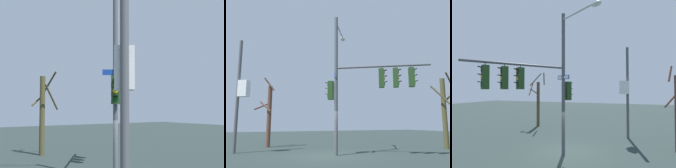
% 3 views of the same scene
% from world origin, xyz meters
% --- Properties ---
extents(ground_plane, '(80.00, 80.00, 0.00)m').
position_xyz_m(ground_plane, '(0.00, 0.00, 0.00)').
color(ground_plane, '#283533').
extents(main_signal_pole_assembly, '(5.08, 5.70, 8.31)m').
position_xyz_m(main_signal_pole_assembly, '(1.79, -0.75, 4.52)').
color(main_signal_pole_assembly, '#4C4F54').
rests_on(main_signal_pole_assembly, ground).
extents(secondary_pole_assembly, '(0.81, 0.73, 7.14)m').
position_xyz_m(secondary_pole_assembly, '(-4.61, 3.27, 3.76)').
color(secondary_pole_assembly, '#4C4F54').
rests_on(secondary_pole_assembly, ground).
extents(bare_tree_behind_pole, '(1.46, 1.89, 5.32)m').
position_xyz_m(bare_tree_behind_pole, '(-2.39, 6.34, 2.47)').
color(bare_tree_behind_pole, brown).
rests_on(bare_tree_behind_pole, ground).
extents(bare_tree_across_street, '(1.82, 1.63, 5.41)m').
position_xyz_m(bare_tree_across_street, '(8.98, -0.29, 2.69)').
color(bare_tree_across_street, '#484326').
rests_on(bare_tree_across_street, ground).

